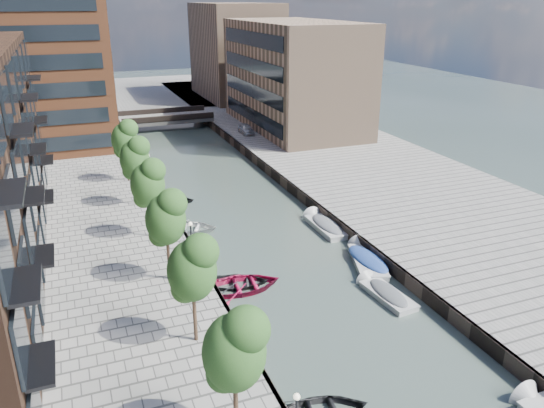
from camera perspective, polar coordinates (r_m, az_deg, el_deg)
water at (r=50.33m, az=-4.58°, el=0.56°), size 300.00×300.00×0.00m
quay_right at (r=56.53m, az=11.13°, el=3.10°), size 20.00×140.00×1.00m
quay_wall_left at (r=48.90m, az=-11.45°, el=0.18°), size 0.25×140.00×1.00m
quay_wall_right at (r=52.10m, az=1.83°, el=1.93°), size 0.25×140.00×1.00m
far_closure at (r=107.43m, az=-14.15°, el=11.40°), size 80.00×40.00×1.00m
tower at (r=70.33m, az=-25.60°, el=17.90°), size 18.00×18.00×30.00m
tan_block_near at (r=73.93m, az=2.34°, el=13.68°), size 12.00×25.00×14.00m
tan_block_far at (r=98.07m, az=-3.95°, el=16.10°), size 12.00×20.00×16.00m
bridge at (r=80.02m, az=-11.39°, el=9.06°), size 13.00×6.00×1.30m
tree_1 at (r=20.96m, az=-4.10°, el=-15.14°), size 2.50×2.50×5.95m
tree_2 at (r=26.74m, az=-8.62°, el=-6.68°), size 2.50×2.50×5.95m
tree_3 at (r=33.00m, az=-11.39°, el=-1.29°), size 2.50×2.50×5.95m
tree_4 at (r=39.51m, az=-13.25°, el=2.35°), size 2.50×2.50×5.95m
tree_5 at (r=46.16m, az=-14.59°, el=4.95°), size 2.50×2.50×5.95m
tree_6 at (r=52.90m, az=-15.59°, el=6.89°), size 2.50×2.50×5.95m
lamp_1 at (r=33.04m, az=-8.63°, el=-4.49°), size 0.24×0.24×4.12m
lamp_2 at (r=47.77m, az=-13.01°, el=3.39°), size 0.24×0.24×4.12m
sloop_1 at (r=35.56m, az=-3.78°, el=-8.70°), size 4.82×4.01×0.86m
sloop_2 at (r=35.03m, az=-3.24°, el=-9.18°), size 5.32×3.90×1.07m
sloop_3 at (r=43.86m, az=-9.11°, el=-2.87°), size 5.80×5.08×1.00m
sloop_4 at (r=50.15m, az=-10.80°, el=0.16°), size 5.06×4.38×0.88m
motorboat_1 at (r=35.01m, az=11.94°, el=-9.33°), size 1.95×4.63×1.50m
motorboat_3 at (r=38.89m, az=10.09°, el=-5.85°), size 3.55×5.87×1.85m
motorboat_4 at (r=44.07m, az=5.63°, el=-2.26°), size 1.90×5.37×1.79m
car at (r=70.87m, az=-2.82°, el=8.09°), size 1.50×3.68×1.25m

